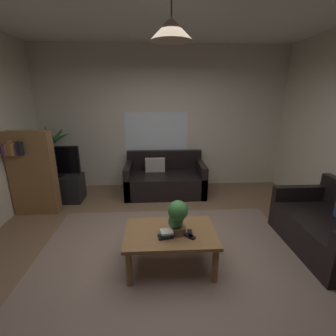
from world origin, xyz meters
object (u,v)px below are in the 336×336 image
book_on_table_2 (167,232)px  tv_stand (58,188)px  couch_right_side (330,230)px  coffee_table (171,237)px  tv (54,161)px  couch_under_window (165,180)px  potted_palm_corner (55,164)px  bookshelf_corner (32,172)px  remote_on_table_1 (189,236)px  potted_plant_on_table (177,216)px  remote_on_table_0 (190,234)px  book_on_table_0 (165,236)px  pendant_lamp (172,29)px  book_on_table_1 (165,233)px

book_on_table_2 → tv_stand: size_ratio=0.15×
couch_right_side → book_on_table_2: couch_right_side is taller
coffee_table → tv: tv is taller
coffee_table → couch_under_window: bearing=89.4°
couch_under_window → potted_palm_corner: bearing=174.1°
potted_palm_corner → bookshelf_corner: size_ratio=0.99×
couch_right_side → tv_stand: (-4.06, 1.73, -0.03)m
tv_stand → tv: bearing=-90.0°
couch_right_side → book_on_table_2: (-2.11, -0.30, 0.25)m
couch_under_window → remote_on_table_1: (0.16, -2.31, 0.19)m
coffee_table → potted_plant_on_table: potted_plant_on_table is taller
book_on_table_2 → remote_on_table_1: 0.25m
tv → tv_stand: bearing=90.0°
bookshelf_corner → potted_plant_on_table: bearing=-33.9°
remote_on_table_0 → tv: (-2.21, 1.98, 0.33)m
book_on_table_0 → remote_on_table_1: (0.25, -0.00, -0.00)m
couch_under_window → tv: tv is taller
remote_on_table_1 → potted_plant_on_table: bearing=-77.1°
book_on_table_2 → pendant_lamp: bearing=63.2°
remote_on_table_0 → potted_plant_on_table: potted_plant_on_table is taller
couch_right_side → potted_plant_on_table: potted_plant_on_table is taller
book_on_table_0 → remote_on_table_0: size_ratio=0.98×
potted_plant_on_table → pendant_lamp: size_ratio=0.82×
tv_stand → pendant_lamp: 3.58m
book_on_table_1 → remote_on_table_1: (0.25, -0.02, -0.03)m
book_on_table_2 → bookshelf_corner: bookshelf_corner is taller
couch_right_side → book_on_table_2: bearing=-81.8°
potted_plant_on_table → tv_stand: (-2.07, 1.97, -0.41)m
bookshelf_corner → potted_palm_corner: bearing=90.8°
couch_under_window → coffee_table: bearing=-90.6°
pendant_lamp → couch_under_window: bearing=89.4°
couch_under_window → potted_plant_on_table: bearing=-88.9°
couch_right_side → remote_on_table_1: couch_right_side is taller
pendant_lamp → book_on_table_2: bearing=-116.8°
tv_stand → pendant_lamp: size_ratio=1.84×
remote_on_table_1 → bookshelf_corner: bearing=-79.6°
bookshelf_corner → book_on_table_0: bearing=-36.8°
book_on_table_1 → pendant_lamp: pendant_lamp is taller
coffee_table → potted_palm_corner: 3.28m
tv → remote_on_table_1: bearing=-42.7°
remote_on_table_0 → tv_stand: bearing=138.7°
book_on_table_1 → potted_plant_on_table: 0.22m
book_on_table_2 → potted_plant_on_table: size_ratio=0.33×
remote_on_table_0 → potted_palm_corner: (-2.41, 2.50, 0.11)m
couch_under_window → book_on_table_0: size_ratio=9.95×
tv_stand → tv: tv is taller
remote_on_table_0 → pendant_lamp: pendant_lamp is taller
potted_plant_on_table → book_on_table_2: bearing=-149.7°
potted_palm_corner → book_on_table_0: bearing=-49.9°
remote_on_table_1 → tv: size_ratio=0.18×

